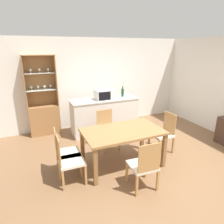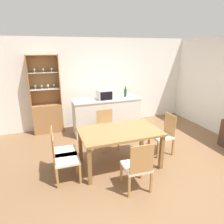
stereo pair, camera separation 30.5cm
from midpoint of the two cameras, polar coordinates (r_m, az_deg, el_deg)
The scene contains 12 objects.
ground_plane at distance 4.32m, azimuth 12.29°, elevation -14.40°, with size 18.00×18.00×0.00m, color brown.
wall_back at distance 6.12m, azimuth 0.08°, elevation 8.52°, with size 6.80×0.06×2.55m.
kitchen_counter at distance 5.57m, azimuth 0.02°, elevation -0.94°, with size 1.84×0.61×0.95m.
display_cabinet at distance 5.75m, azimuth -16.52°, elevation 0.14°, with size 0.78×0.35×2.11m.
dining_table at distance 3.92m, azimuth 4.46°, elevation -6.52°, with size 1.54×0.93×0.75m.
dining_chair_head_near at distance 3.41m, azimuth 9.92°, elevation -15.16°, with size 0.45×0.45×0.89m.
dining_chair_side_right_far at distance 4.65m, azimuth 16.30°, elevation -6.22°, with size 0.43×0.43×0.89m.
dining_chair_side_left_far at distance 3.88m, azimuth -11.88°, elevation -10.87°, with size 0.45×0.45×0.89m.
dining_chair_side_left_near at distance 3.64m, azimuth -11.23°, elevation -12.92°, with size 0.43×0.43×0.89m.
dining_chair_head_far at distance 4.69m, azimuth 0.42°, elevation -5.23°, with size 0.44×0.44×0.89m.
microwave at distance 5.37m, azimuth 0.12°, elevation 5.07°, with size 0.51×0.39×0.26m.
wine_bottle at distance 5.67m, azimuth 5.37°, elevation 5.55°, with size 0.07×0.07×0.30m.
Camera 2 is at (-1.89, -3.10, 2.29)m, focal length 32.00 mm.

